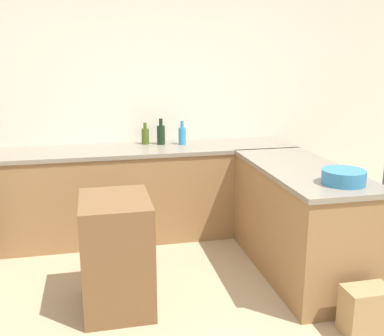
{
  "coord_description": "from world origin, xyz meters",
  "views": [
    {
      "loc": [
        -0.49,
        -2.55,
        1.86
      ],
      "look_at": [
        0.24,
        0.79,
        0.98
      ],
      "focal_mm": 42.0,
      "sensor_mm": 36.0,
      "label": 1
    }
  ],
  "objects_px": {
    "island_table": "(117,253)",
    "paper_bag": "(366,311)",
    "olive_oil_bottle": "(145,136)",
    "wine_bottle_dark": "(161,134)",
    "dish_soap_bottle": "(182,135)",
    "mixing_bowl": "(344,177)"
  },
  "relations": [
    {
      "from": "paper_bag",
      "to": "wine_bottle_dark",
      "type": "bearing_deg",
      "value": 115.49
    },
    {
      "from": "island_table",
      "to": "dish_soap_bottle",
      "type": "bearing_deg",
      "value": 61.25
    },
    {
      "from": "wine_bottle_dark",
      "to": "dish_soap_bottle",
      "type": "height_order",
      "value": "wine_bottle_dark"
    },
    {
      "from": "mixing_bowl",
      "to": "island_table",
      "type": "bearing_deg",
      "value": 170.3
    },
    {
      "from": "wine_bottle_dark",
      "to": "paper_bag",
      "type": "bearing_deg",
      "value": -64.51
    },
    {
      "from": "paper_bag",
      "to": "dish_soap_bottle",
      "type": "bearing_deg",
      "value": 111.23
    },
    {
      "from": "dish_soap_bottle",
      "to": "paper_bag",
      "type": "bearing_deg",
      "value": -68.77
    },
    {
      "from": "island_table",
      "to": "wine_bottle_dark",
      "type": "relative_size",
      "value": 3.14
    },
    {
      "from": "olive_oil_bottle",
      "to": "paper_bag",
      "type": "bearing_deg",
      "value": -61.72
    },
    {
      "from": "island_table",
      "to": "dish_soap_bottle",
      "type": "xyz_separation_m",
      "value": [
        0.78,
        1.42,
        0.61
      ]
    },
    {
      "from": "olive_oil_bottle",
      "to": "paper_bag",
      "type": "xyz_separation_m",
      "value": [
        1.21,
        -2.25,
        -0.86
      ]
    },
    {
      "from": "mixing_bowl",
      "to": "wine_bottle_dark",
      "type": "distance_m",
      "value": 2.06
    },
    {
      "from": "island_table",
      "to": "paper_bag",
      "type": "relative_size",
      "value": 2.47
    },
    {
      "from": "olive_oil_bottle",
      "to": "wine_bottle_dark",
      "type": "height_order",
      "value": "wine_bottle_dark"
    },
    {
      "from": "paper_bag",
      "to": "mixing_bowl",
      "type": "bearing_deg",
      "value": 87.16
    },
    {
      "from": "mixing_bowl",
      "to": "wine_bottle_dark",
      "type": "xyz_separation_m",
      "value": [
        -1.07,
        1.75,
        0.05
      ]
    },
    {
      "from": "dish_soap_bottle",
      "to": "island_table",
      "type": "bearing_deg",
      "value": -118.75
    },
    {
      "from": "wine_bottle_dark",
      "to": "paper_bag",
      "type": "distance_m",
      "value": 2.59
    },
    {
      "from": "olive_oil_bottle",
      "to": "wine_bottle_dark",
      "type": "bearing_deg",
      "value": -15.81
    },
    {
      "from": "island_table",
      "to": "wine_bottle_dark",
      "type": "distance_m",
      "value": 1.7
    },
    {
      "from": "island_table",
      "to": "olive_oil_bottle",
      "type": "height_order",
      "value": "olive_oil_bottle"
    },
    {
      "from": "wine_bottle_dark",
      "to": "mixing_bowl",
      "type": "bearing_deg",
      "value": -58.54
    }
  ]
}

